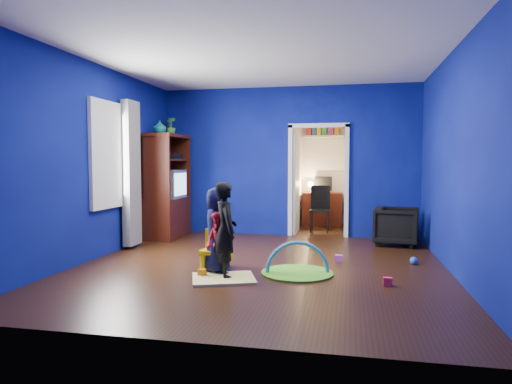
% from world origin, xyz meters
% --- Properties ---
extents(floor, '(5.00, 5.50, 0.01)m').
position_xyz_m(floor, '(0.00, 0.00, 0.00)').
color(floor, black).
rests_on(floor, ground).
extents(ceiling, '(5.00, 5.50, 0.01)m').
position_xyz_m(ceiling, '(0.00, 0.00, 2.90)').
color(ceiling, white).
rests_on(ceiling, wall_back).
extents(wall_back, '(5.00, 0.02, 2.90)m').
position_xyz_m(wall_back, '(0.00, 2.75, 1.45)').
color(wall_back, '#090F66').
rests_on(wall_back, floor).
extents(wall_front, '(5.00, 0.02, 2.90)m').
position_xyz_m(wall_front, '(0.00, -2.75, 1.45)').
color(wall_front, '#090F66').
rests_on(wall_front, floor).
extents(wall_left, '(0.02, 5.50, 2.90)m').
position_xyz_m(wall_left, '(-2.50, 0.00, 1.45)').
color(wall_left, '#090F66').
rests_on(wall_left, floor).
extents(wall_right, '(0.02, 5.50, 2.90)m').
position_xyz_m(wall_right, '(2.50, 0.00, 1.45)').
color(wall_right, '#090F66').
rests_on(wall_right, floor).
extents(alcove, '(1.00, 1.75, 2.50)m').
position_xyz_m(alcove, '(0.60, 3.62, 1.25)').
color(alcove, silver).
rests_on(alcove, floor).
extents(armchair, '(0.84, 0.82, 0.66)m').
position_xyz_m(armchair, '(2.00, 2.04, 0.33)').
color(armchair, black).
rests_on(armchair, floor).
extents(child_black, '(0.46, 0.52, 1.19)m').
position_xyz_m(child_black, '(-0.30, -0.72, 0.60)').
color(child_black, black).
rests_on(child_black, floor).
extents(child_navy, '(0.60, 0.65, 1.11)m').
position_xyz_m(child_navy, '(-0.48, -0.47, 0.56)').
color(child_navy, '#0E1335').
rests_on(child_navy, floor).
extents(toddler_red, '(0.50, 0.48, 0.81)m').
position_xyz_m(toddler_red, '(-0.40, -0.66, 0.41)').
color(toddler_red, red).
rests_on(toddler_red, floor).
extents(vase, '(0.23, 0.23, 0.24)m').
position_xyz_m(vase, '(-2.22, 1.75, 2.08)').
color(vase, '#0D656E').
rests_on(vase, tv_armoire).
extents(potted_plant, '(0.20, 0.20, 0.35)m').
position_xyz_m(potted_plant, '(-2.22, 2.27, 2.13)').
color(potted_plant, '#377F2E').
rests_on(potted_plant, tv_armoire).
extents(tv_armoire, '(0.58, 1.14, 1.96)m').
position_xyz_m(tv_armoire, '(-2.22, 2.05, 0.98)').
color(tv_armoire, '#43100B').
rests_on(tv_armoire, floor).
extents(crt_tv, '(0.46, 0.70, 0.54)m').
position_xyz_m(crt_tv, '(-2.18, 2.05, 1.02)').
color(crt_tv, silver).
rests_on(crt_tv, tv_armoire).
extents(yellow_blanket, '(0.91, 0.82, 0.03)m').
position_xyz_m(yellow_blanket, '(-0.30, -0.82, 0.01)').
color(yellow_blanket, '#F2E07A').
rests_on(yellow_blanket, floor).
extents(hopper_ball, '(0.40, 0.40, 0.40)m').
position_xyz_m(hopper_ball, '(-0.53, -0.22, 0.20)').
color(hopper_ball, yellow).
rests_on(hopper_ball, floor).
extents(kid_chair, '(0.32, 0.32, 0.50)m').
position_xyz_m(kid_chair, '(-0.55, -0.46, 0.25)').
color(kid_chair, yellow).
rests_on(kid_chair, floor).
extents(play_mat, '(0.92, 0.92, 0.02)m').
position_xyz_m(play_mat, '(0.55, -0.35, 0.01)').
color(play_mat, '#3D9221').
rests_on(play_mat, floor).
extents(toy_arch, '(0.82, 0.22, 0.83)m').
position_xyz_m(toy_arch, '(0.55, -0.35, 0.02)').
color(toy_arch, '#3F8CD8').
rests_on(toy_arch, floor).
extents(window_left, '(0.03, 0.95, 1.55)m').
position_xyz_m(window_left, '(-2.48, 0.35, 1.55)').
color(window_left, white).
rests_on(window_left, wall_left).
extents(curtain, '(0.14, 0.42, 2.40)m').
position_xyz_m(curtain, '(-2.37, 0.90, 1.25)').
color(curtain, slate).
rests_on(curtain, floor).
extents(doorway, '(1.16, 0.10, 2.10)m').
position_xyz_m(doorway, '(0.60, 2.75, 1.05)').
color(doorway, white).
rests_on(doorway, floor).
extents(study_desk, '(0.88, 0.44, 0.75)m').
position_xyz_m(study_desk, '(0.60, 4.26, 0.38)').
color(study_desk, '#3D140A').
rests_on(study_desk, floor).
extents(desk_monitor, '(0.40, 0.05, 0.32)m').
position_xyz_m(desk_monitor, '(0.60, 4.38, 0.95)').
color(desk_monitor, black).
rests_on(desk_monitor, study_desk).
extents(desk_lamp, '(0.14, 0.14, 0.14)m').
position_xyz_m(desk_lamp, '(0.32, 4.32, 0.93)').
color(desk_lamp, '#FFD88C').
rests_on(desk_lamp, study_desk).
extents(folding_chair, '(0.40, 0.40, 0.92)m').
position_xyz_m(folding_chair, '(0.60, 3.30, 0.46)').
color(folding_chair, black).
rests_on(folding_chair, floor).
extents(book_shelf, '(0.88, 0.24, 0.04)m').
position_xyz_m(book_shelf, '(0.60, 4.37, 2.02)').
color(book_shelf, white).
rests_on(book_shelf, study_desk).
extents(toy_0, '(0.10, 0.08, 0.10)m').
position_xyz_m(toy_0, '(1.65, -0.70, 0.05)').
color(toy_0, '#E52642').
rests_on(toy_0, floor).
extents(toy_1, '(0.11, 0.11, 0.11)m').
position_xyz_m(toy_1, '(2.10, 0.53, 0.06)').
color(toy_1, blue).
rests_on(toy_1, floor).
extents(toy_2, '(0.10, 0.08, 0.10)m').
position_xyz_m(toy_2, '(-0.60, -0.75, 0.05)').
color(toy_2, orange).
rests_on(toy_2, floor).
extents(toy_3, '(0.10, 0.08, 0.10)m').
position_xyz_m(toy_3, '(1.06, 0.49, 0.05)').
color(toy_3, '#C94BC2').
rests_on(toy_3, floor).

